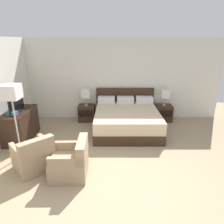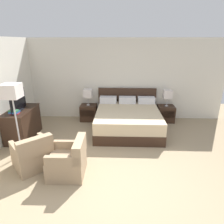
{
  "view_description": "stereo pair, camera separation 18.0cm",
  "coord_description": "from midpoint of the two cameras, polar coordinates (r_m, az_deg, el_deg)",
  "views": [
    {
      "loc": [
        -0.11,
        -2.99,
        2.5
      ],
      "look_at": [
        -0.12,
        1.92,
        0.75
      ],
      "focal_mm": 32.0,
      "sensor_mm": 36.0,
      "label": 1
    },
    {
      "loc": [
        0.07,
        -2.98,
        2.5
      ],
      "look_at": [
        -0.12,
        1.92,
        0.75
      ],
      "focal_mm": 32.0,
      "sensor_mm": 36.0,
      "label": 2
    }
  ],
  "objects": [
    {
      "name": "nightstand_left",
      "position": [
        6.65,
        -5.93,
        -0.17
      ],
      "size": [
        0.52,
        0.45,
        0.52
      ],
      "color": "#332116",
      "rests_on": "ground"
    },
    {
      "name": "table_lamp_left",
      "position": [
        6.46,
        -6.13,
        5.27
      ],
      "size": [
        0.27,
        0.27,
        0.53
      ],
      "color": "#B7B7BC",
      "rests_on": "nightstand_left"
    },
    {
      "name": "ground_plane",
      "position": [
        3.89,
        2.16,
        -20.32
      ],
      "size": [
        10.47,
        10.47,
        0.0
      ],
      "primitive_type": "plane",
      "color": "#998466"
    },
    {
      "name": "wall_back",
      "position": [
        6.62,
        2.4,
        9.19
      ],
      "size": [
        6.88,
        0.06,
        2.61
      ],
      "primitive_type": "cube",
      "color": "silver",
      "rests_on": "ground"
    },
    {
      "name": "floor_lamp",
      "position": [
        4.62,
        -25.7,
        4.26
      ],
      "size": [
        0.35,
        0.35,
        1.68
      ],
      "color": "#B7B7BC",
      "rests_on": "ground"
    },
    {
      "name": "nightstand_right",
      "position": [
        6.78,
        15.83,
        -0.44
      ],
      "size": [
        0.52,
        0.45,
        0.52
      ],
      "color": "#332116",
      "rests_on": "ground"
    },
    {
      "name": "book_blue_cover",
      "position": [
        5.44,
        -25.3,
        -0.05
      ],
      "size": [
        0.23,
        0.21,
        0.04
      ],
      "primitive_type": "cube",
      "rotation": [
        0.0,
        0.0,
        -0.08
      ],
      "color": "#234C8E",
      "rests_on": "book_red_cover"
    },
    {
      "name": "table_lamp_right",
      "position": [
        6.59,
        16.35,
        4.88
      ],
      "size": [
        0.27,
        0.27,
        0.53
      ],
      "color": "#B7B7BC",
      "rests_on": "nightstand_right"
    },
    {
      "name": "tv",
      "position": [
        5.62,
        -24.45,
        2.99
      ],
      "size": [
        0.18,
        0.75,
        0.54
      ],
      "color": "black",
      "rests_on": "dresser"
    },
    {
      "name": "bed",
      "position": [
        5.9,
        5.39,
        -2.08
      ],
      "size": [
        1.9,
        2.02,
        1.05
      ],
      "color": "#332116",
      "rests_on": "ground"
    },
    {
      "name": "book_small_top",
      "position": [
        5.43,
        -25.49,
        0.3
      ],
      "size": [
        0.24,
        0.17,
        0.03
      ],
      "primitive_type": "cube",
      "rotation": [
        0.0,
        0.0,
        -0.15
      ],
      "color": "#2D7042",
      "rests_on": "book_blue_cover"
    },
    {
      "name": "dresser",
      "position": [
        5.85,
        -23.4,
        -2.97
      ],
      "size": [
        0.57,
        1.18,
        0.8
      ],
      "color": "#332116",
      "rests_on": "ground"
    },
    {
      "name": "armchair_by_window",
      "position": [
        4.47,
        -20.56,
        -11.48
      ],
      "size": [
        0.97,
        0.97,
        0.76
      ],
      "color": "#9E8466",
      "rests_on": "ground"
    },
    {
      "name": "armchair_companion",
      "position": [
        4.08,
        -10.95,
        -13.7
      ],
      "size": [
        0.7,
        0.69,
        0.76
      ],
      "color": "#9E8466",
      "rests_on": "ground"
    },
    {
      "name": "book_red_cover",
      "position": [
        5.44,
        -25.19,
        -0.35
      ],
      "size": [
        0.22,
        0.15,
        0.03
      ],
      "primitive_type": "cube",
      "rotation": [
        0.0,
        0.0,
        0.05
      ],
      "color": "#B7282D",
      "rests_on": "dresser"
    }
  ]
}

